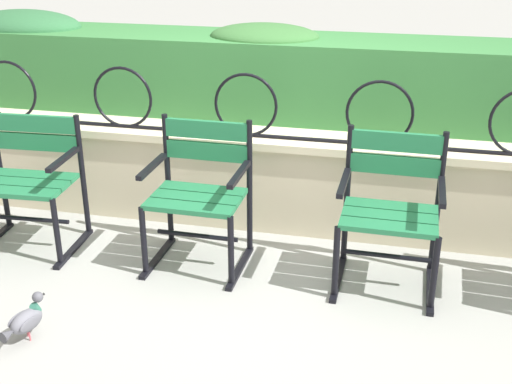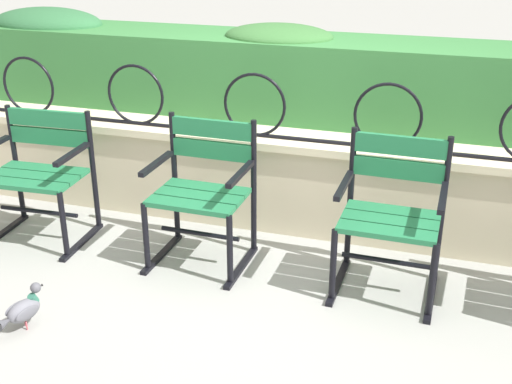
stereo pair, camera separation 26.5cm
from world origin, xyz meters
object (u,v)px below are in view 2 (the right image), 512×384
object	(u,v)px
park_chair_centre_left	(203,189)
park_chair_leftmost	(40,170)
park_chair_centre_right	(392,212)
pigeon_near_chairs	(23,310)

from	to	relation	value
park_chair_centre_left	park_chair_leftmost	bearing A→B (deg)	-178.97
park_chair_centre_right	pigeon_near_chairs	bearing A→B (deg)	-149.99
park_chair_leftmost	park_chair_centre_left	xyz separation A→B (m)	(1.13, 0.02, 0.01)
park_chair_leftmost	park_chair_centre_right	distance (m)	2.25
park_chair_centre_right	pigeon_near_chairs	size ratio (longest dim) A/B	3.05
park_chair_centre_left	park_chair_centre_right	world-z (taller)	park_chair_centre_right
park_chair_leftmost	park_chair_centre_left	world-z (taller)	park_chair_centre_left
park_chair_centre_left	pigeon_near_chairs	world-z (taller)	park_chair_centre_left
park_chair_leftmost	park_chair_centre_right	xyz separation A→B (m)	(2.25, 0.02, 0.01)
park_chair_centre_right	pigeon_near_chairs	xyz separation A→B (m)	(-1.73, -1.00, -0.35)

